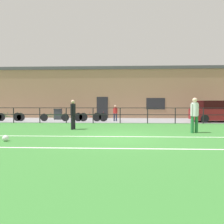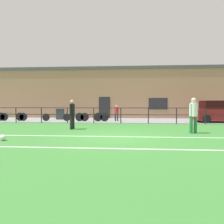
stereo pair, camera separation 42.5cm
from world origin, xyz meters
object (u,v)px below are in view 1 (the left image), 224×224
at_px(bicycle_parked_0, 11,117).
at_px(bicycle_parked_4, 93,117).
at_px(player_goalkeeper, 73,113).
at_px(bicycle_parked_3, 55,117).
at_px(bicycle_parked_1, 87,117).
at_px(bicycle_parked_2, 7,117).
at_px(soccer_ball_match, 6,138).
at_px(trash_bin_0, 58,114).
at_px(parked_car_red, 216,112).
at_px(spectator_child, 115,112).
at_px(player_striker, 195,113).

height_order(bicycle_parked_0, bicycle_parked_4, bicycle_parked_4).
bearing_deg(player_goalkeeper, bicycle_parked_3, 41.28).
bearing_deg(bicycle_parked_1, bicycle_parked_2, 180.00).
bearing_deg(player_goalkeeper, soccer_ball_match, 165.86).
height_order(bicycle_parked_1, trash_bin_0, trash_bin_0).
relative_size(parked_car_red, trash_bin_0, 3.99).
bearing_deg(bicycle_parked_0, player_goalkeeper, -37.48).
relative_size(spectator_child, bicycle_parked_0, 0.57).
height_order(player_goalkeeper, trash_bin_0, player_goalkeeper).
distance_m(bicycle_parked_2, trash_bin_0, 4.03).
xyz_separation_m(player_goalkeeper, soccer_ball_match, (-1.79, -3.59, -0.82)).
distance_m(spectator_child, bicycle_parked_1, 2.29).
height_order(spectator_child, bicycle_parked_4, spectator_child).
bearing_deg(parked_car_red, bicycle_parked_1, -179.31).
height_order(player_striker, spectator_child, player_striker).
relative_size(player_striker, bicycle_parked_4, 0.76).
bearing_deg(spectator_child, bicycle_parked_3, 22.02).
xyz_separation_m(player_goalkeeper, trash_bin_0, (-2.92, 6.55, -0.44)).
distance_m(player_goalkeeper, bicycle_parked_1, 4.82).
distance_m(spectator_child, trash_bin_0, 5.33).
xyz_separation_m(bicycle_parked_1, bicycle_parked_4, (0.47, 0.00, -0.00)).
height_order(spectator_child, bicycle_parked_0, spectator_child).
bearing_deg(player_goalkeeper, bicycle_parked_0, 64.86).
distance_m(spectator_child, bicycle_parked_3, 4.92).
distance_m(parked_car_red, bicycle_parked_1, 10.16).
bearing_deg(soccer_ball_match, bicycle_parked_0, 118.00).
bearing_deg(bicycle_parked_0, parked_car_red, 0.43).
distance_m(soccer_ball_match, bicycle_parked_4, 8.69).
distance_m(player_goalkeeper, bicycle_parked_2, 8.13).
relative_size(player_striker, trash_bin_0, 1.82).
distance_m(parked_car_red, trash_bin_0, 13.19).
relative_size(bicycle_parked_0, trash_bin_0, 2.40).
height_order(bicycle_parked_2, trash_bin_0, trash_bin_0).
bearing_deg(parked_car_red, spectator_child, 177.94).
xyz_separation_m(soccer_ball_match, bicycle_parked_4, (2.28, 8.39, 0.26)).
xyz_separation_m(soccer_ball_match, bicycle_parked_1, (1.81, 8.39, 0.26)).
distance_m(player_striker, soccer_ball_match, 8.55).
xyz_separation_m(bicycle_parked_0, bicycle_parked_4, (6.74, -0.00, 0.01)).
distance_m(spectator_child, bicycle_parked_0, 8.50).
height_order(player_striker, parked_car_red, player_striker).
bearing_deg(player_goalkeeper, bicycle_parked_2, 66.12).
height_order(bicycle_parked_2, bicycle_parked_4, same).
distance_m(player_striker, bicycle_parked_1, 8.62).
relative_size(spectator_child, bicycle_parked_3, 0.55).
relative_size(player_goalkeeper, trash_bin_0, 1.73).
xyz_separation_m(player_striker, bicycle_parked_4, (-5.84, 5.84, -0.61)).
height_order(player_striker, bicycle_parked_4, player_striker).
bearing_deg(bicycle_parked_4, player_striker, -45.03).
xyz_separation_m(bicycle_parked_3, trash_bin_0, (-0.27, 1.76, 0.16)).
xyz_separation_m(player_striker, trash_bin_0, (-9.24, 7.60, -0.48)).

